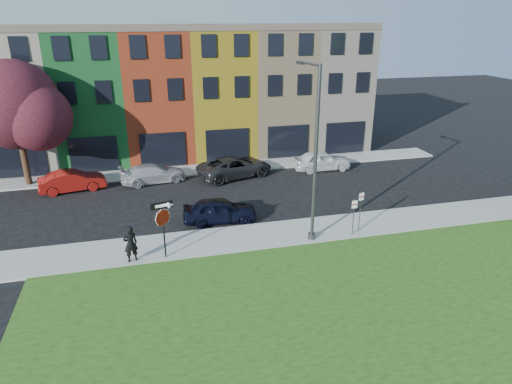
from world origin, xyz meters
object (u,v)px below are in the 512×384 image
object	(u,v)px
stop_sign	(163,218)
man	(131,244)
sedan_near	(220,210)
street_lamp	(314,156)

from	to	relation	value
stop_sign	man	world-z (taller)	stop_sign
man	sedan_near	distance (m)	6.08
sedan_near	street_lamp	distance (m)	6.66
man	street_lamp	bearing A→B (deg)	166.88
stop_sign	sedan_near	xyz separation A→B (m)	(3.30, 3.63, -1.48)
street_lamp	sedan_near	bearing A→B (deg)	136.35
stop_sign	street_lamp	xyz separation A→B (m)	(7.55, 0.31, 2.42)
sedan_near	street_lamp	size ratio (longest dim) A/B	0.48
stop_sign	sedan_near	bearing A→B (deg)	34.12
sedan_near	stop_sign	bearing A→B (deg)	142.11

